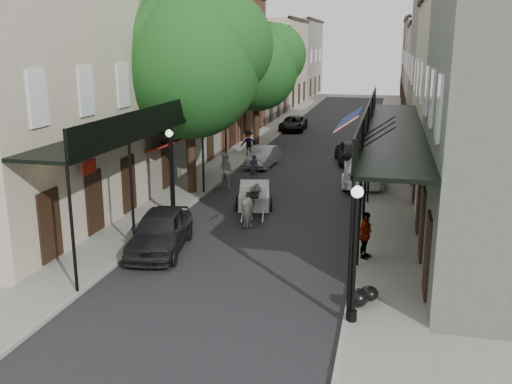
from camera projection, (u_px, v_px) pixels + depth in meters
The scene contains 24 objects.
ground at pixel (225, 281), 18.03m from camera, with size 140.00×140.00×0.00m, color gray.
road at pixel (311, 160), 36.87m from camera, with size 8.00×90.00×0.01m, color black.
sidewalk_left at pixel (237, 155), 37.96m from camera, with size 2.20×90.00×0.12m, color gray.
sidewalk_right at pixel (390, 162), 35.75m from camera, with size 2.20×90.00×0.12m, color gray.
building_row_left at pixel (226, 69), 46.87m from camera, with size 5.00×80.00×10.50m, color #BCB397.
building_row_right at pixel (444, 71), 43.07m from camera, with size 5.00×80.00×10.50m, color slate.
gallery_left at pixel (162, 121), 24.64m from camera, with size 2.20×18.05×4.88m.
gallery_right at pixel (389, 128), 22.53m from camera, with size 2.20×18.05×4.88m.
tree_near at pixel (198, 61), 26.91m from camera, with size 7.31×6.80×9.63m.
tree_far at pixel (262, 65), 40.27m from camera, with size 6.45×6.00×8.61m.
lamppost_right_near at pixel (355, 252), 14.72m from camera, with size 0.32×0.32×3.71m.
lamppost_left at pixel (171, 171), 24.07m from camera, with size 0.32×0.32×3.71m.
lamppost_right_far at pixel (377, 135), 33.56m from camera, with size 0.32×0.32×3.71m.
horse at pixel (252, 205), 23.61m from camera, with size 0.85×1.87×1.58m, color beige.
carriage at pixel (254, 185), 25.92m from camera, with size 1.88×2.54×2.64m.
pedestrian_walking at pixel (226, 171), 29.40m from camera, with size 0.89×0.69×1.82m, color #AFAFA5.
pedestrian_sidewalk_left at pixel (248, 143), 37.60m from camera, with size 1.06×0.61×1.64m, color gray.
pedestrian_sidewalk_right at pixel (365, 235), 19.46m from camera, with size 0.96×0.40×1.64m, color gray.
car_left_near at pixel (160, 231), 20.49m from camera, with size 1.79×4.45×1.52m, color black.
car_left_mid at pixel (263, 156), 34.75m from camera, with size 1.30×3.72×1.22m, color #97969B.
car_left_far at pixel (293, 124), 48.97m from camera, with size 2.05×4.44×1.23m, color black.
car_right_near at pixel (364, 170), 30.23m from camera, with size 2.17×5.33×1.55m, color white.
car_right_far at pixel (352, 151), 35.58m from camera, with size 1.83×4.54×1.55m, color black.
trash_bags at pixel (362, 296), 16.12m from camera, with size 0.87×1.02×0.52m.
Camera 1 is at (4.78, -16.07, 7.28)m, focal length 40.00 mm.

